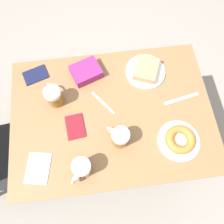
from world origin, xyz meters
name	(u,v)px	position (x,y,z in m)	size (l,w,h in m)	color
ground_plane	(112,145)	(0.00, 0.00, 0.00)	(8.00, 8.00, 0.00)	gray
table	(112,118)	(0.00, 0.00, 0.67)	(0.73, 1.03, 0.74)	olive
plate_with_cake	(146,70)	(0.22, -0.21, 0.76)	(0.22, 0.22, 0.05)	white
plate_with_donut	(180,140)	(-0.18, -0.30, 0.76)	(0.20, 0.20, 0.05)	white
beer_mug_left	(120,137)	(-0.14, -0.02, 0.80)	(0.10, 0.10, 0.11)	#8C5619
beer_mug_center	(82,168)	(-0.26, 0.17, 0.80)	(0.11, 0.10, 0.11)	#8C5619
beer_mug_right	(54,96)	(0.11, 0.28, 0.80)	(0.12, 0.08, 0.11)	#8C5619
napkin_folded	(38,168)	(-0.23, 0.37, 0.74)	(0.16, 0.13, 0.00)	white
fork	(103,103)	(0.06, 0.04, 0.74)	(0.14, 0.11, 0.00)	silver
knife	(181,99)	(0.03, -0.37, 0.74)	(0.05, 0.19, 0.00)	silver
passport_near_edge	(75,127)	(-0.05, 0.19, 0.74)	(0.13, 0.10, 0.01)	maroon
passport_far_edge	(36,75)	(0.27, 0.38, 0.74)	(0.12, 0.15, 0.01)	#141938
blue_pouch	(86,72)	(0.24, 0.11, 0.77)	(0.17, 0.18, 0.05)	#8C2366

